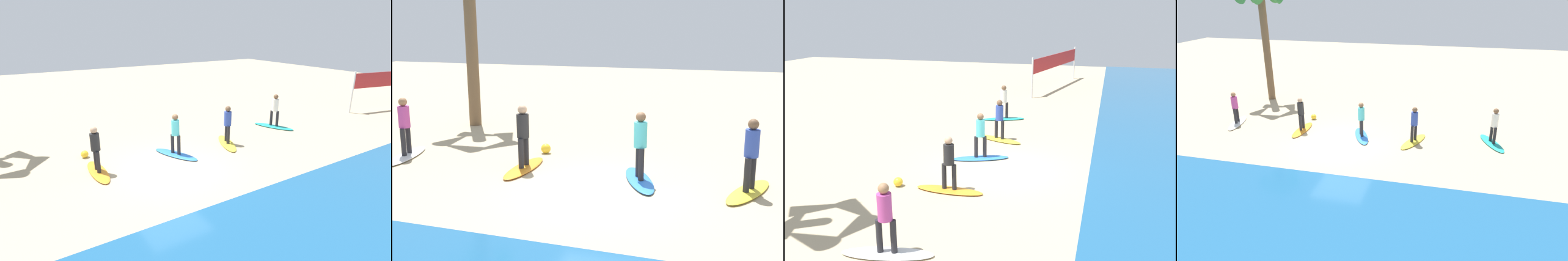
{
  "view_description": "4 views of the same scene",
  "coord_description": "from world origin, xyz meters",
  "views": [
    {
      "loc": [
        4.66,
        9.33,
        4.92
      ],
      "look_at": [
        -1.16,
        -0.03,
        1.24
      ],
      "focal_mm": 28.48,
      "sensor_mm": 36.0,
      "label": 1
    },
    {
      "loc": [
        -2.98,
        10.1,
        3.79
      ],
      "look_at": [
        0.43,
        -0.52,
        1.28
      ],
      "focal_mm": 44.18,
      "sensor_mm": 36.0,
      "label": 2
    },
    {
      "loc": [
        13.76,
        3.42,
        5.27
      ],
      "look_at": [
        -0.73,
        -0.9,
        1.1
      ],
      "focal_mm": 40.11,
      "sensor_mm": 36.0,
      "label": 3
    },
    {
      "loc": [
        -4.97,
        14.13,
        6.74
      ],
      "look_at": [
        -1.61,
        0.32,
        0.9
      ],
      "focal_mm": 32.27,
      "sensor_mm": 36.0,
      "label": 4
    }
  ],
  "objects": [
    {
      "name": "ground_plane",
      "position": [
        0.0,
        0.0,
        0.0
      ],
      "size": [
        60.0,
        60.0,
        0.0
      ],
      "primitive_type": "plane",
      "color": "tan"
    },
    {
      "name": "surfboard_yellow",
      "position": [
        -3.29,
        -0.84,
        0.04
      ],
      "size": [
        1.3,
        2.16,
        0.09
      ],
      "primitive_type": "ellipsoid",
      "rotation": [
        0.0,
        0.0,
        1.19
      ],
      "color": "yellow",
      "rests_on": "ground"
    },
    {
      "name": "surfer_yellow",
      "position": [
        -3.29,
        -0.84,
        1.04
      ],
      "size": [
        0.32,
        0.44,
        1.64
      ],
      "color": "#232328",
      "rests_on": "surfboard_yellow"
    },
    {
      "name": "surfboard_blue",
      "position": [
        -0.77,
        -0.91,
        0.04
      ],
      "size": [
        1.35,
        2.15,
        0.09
      ],
      "primitive_type": "ellipsoid",
      "rotation": [
        0.0,
        0.0,
        1.98
      ],
      "color": "blue",
      "rests_on": "ground"
    },
    {
      "name": "surfer_blue",
      "position": [
        -0.77,
        -0.91,
        1.04
      ],
      "size": [
        0.32,
        0.43,
        1.64
      ],
      "color": "#232328",
      "rests_on": "surfboard_blue"
    },
    {
      "name": "surfboard_orange",
      "position": [
        2.34,
        -0.96,
        0.04
      ],
      "size": [
        0.56,
        2.1,
        0.09
      ],
      "primitive_type": "ellipsoid",
      "rotation": [
        0.0,
        0.0,
        1.57
      ],
      "color": "orange",
      "rests_on": "ground"
    },
    {
      "name": "surfer_orange",
      "position": [
        2.34,
        -0.96,
        1.04
      ],
      "size": [
        0.32,
        0.46,
        1.64
      ],
      "color": "#232328",
      "rests_on": "surfboard_orange"
    },
    {
      "name": "surfboard_white",
      "position": [
        6.07,
        -1.03,
        0.04
      ],
      "size": [
        1.0,
        2.17,
        0.09
      ],
      "primitive_type": "ellipsoid",
      "rotation": [
        0.0,
        0.0,
        1.79
      ],
      "color": "white",
      "rests_on": "ground"
    },
    {
      "name": "surfer_white",
      "position": [
        6.07,
        -1.03,
        1.04
      ],
      "size": [
        0.32,
        0.45,
        1.64
      ],
      "color": "#232328",
      "rests_on": "surfboard_white"
    },
    {
      "name": "beach_ball",
      "position": [
        2.41,
        -2.62,
        0.15
      ],
      "size": [
        0.29,
        0.29,
        0.29
      ],
      "primitive_type": "sphere",
      "color": "yellow",
      "rests_on": "ground"
    }
  ]
}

